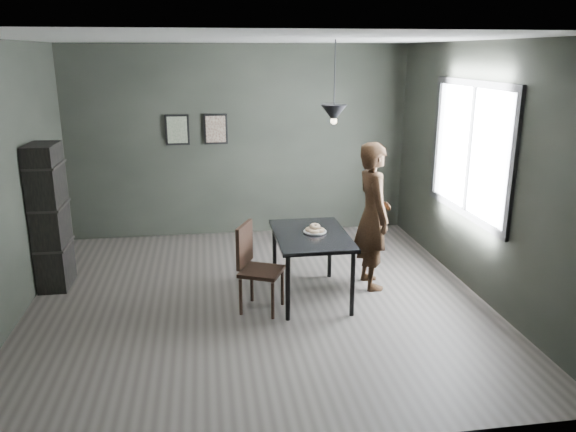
{
  "coord_description": "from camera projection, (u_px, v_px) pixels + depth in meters",
  "views": [
    {
      "loc": [
        -0.53,
        -5.77,
        2.67
      ],
      "look_at": [
        0.35,
        0.05,
        0.95
      ],
      "focal_mm": 35.0,
      "sensor_mm": 36.0,
      "label": 1
    }
  ],
  "objects": [
    {
      "name": "framed_print_left",
      "position": [
        177.0,
        130.0,
        8.07
      ],
      "size": [
        0.34,
        0.04,
        0.44
      ],
      "color": "black",
      "rests_on": "ground"
    },
    {
      "name": "white_plate",
      "position": [
        315.0,
        232.0,
        6.21
      ],
      "size": [
        0.23,
        0.23,
        0.01
      ],
      "primitive_type": "cylinder",
      "color": "white",
      "rests_on": "cafe_table"
    },
    {
      "name": "ceiling",
      "position": [
        254.0,
        39.0,
        5.52
      ],
      "size": [
        5.0,
        5.0,
        0.02
      ],
      "color": "silver",
      "rests_on": "ground"
    },
    {
      "name": "shelf_unit",
      "position": [
        50.0,
        217.0,
        6.46
      ],
      "size": [
        0.32,
        0.57,
        1.69
      ],
      "primitive_type": "cube",
      "rotation": [
        0.0,
        0.0,
        -0.01
      ],
      "color": "black",
      "rests_on": "ground"
    },
    {
      "name": "wood_chair",
      "position": [
        254.0,
        262.0,
        5.93
      ],
      "size": [
        0.55,
        0.55,
        0.95
      ],
      "rotation": [
        0.0,
        0.0,
        -0.43
      ],
      "color": "black",
      "rests_on": "ground"
    },
    {
      "name": "pendant_lamp",
      "position": [
        334.0,
        113.0,
        5.95
      ],
      "size": [
        0.28,
        0.28,
        0.86
      ],
      "color": "black",
      "rests_on": "ground"
    },
    {
      "name": "framed_print_right",
      "position": [
        216.0,
        129.0,
        8.15
      ],
      "size": [
        0.34,
        0.04,
        0.44
      ],
      "color": "black",
      "rests_on": "ground"
    },
    {
      "name": "ground",
      "position": [
        258.0,
        300.0,
        6.3
      ],
      "size": [
        5.0,
        5.0,
        0.0
      ],
      "primitive_type": "plane",
      "color": "#34302D",
      "rests_on": "ground"
    },
    {
      "name": "woman",
      "position": [
        373.0,
        216.0,
        6.47
      ],
      "size": [
        0.44,
        0.64,
        1.72
      ],
      "primitive_type": "imported",
      "rotation": [
        0.0,
        0.0,
        1.61
      ],
      "color": "black",
      "rests_on": "ground"
    },
    {
      "name": "cafe_table",
      "position": [
        311.0,
        240.0,
        6.2
      ],
      "size": [
        0.8,
        1.2,
        0.75
      ],
      "color": "black",
      "rests_on": "ground"
    },
    {
      "name": "window_assembly",
      "position": [
        470.0,
        150.0,
        6.4
      ],
      "size": [
        0.04,
        1.96,
        1.56
      ],
      "color": "white",
      "rests_on": "ground"
    },
    {
      "name": "back_wall",
      "position": [
        240.0,
        142.0,
        8.29
      ],
      "size": [
        5.0,
        0.1,
        2.8
      ],
      "primitive_type": "cube",
      "color": "black",
      "rests_on": "ground"
    },
    {
      "name": "donut_pile",
      "position": [
        315.0,
        229.0,
        6.2
      ],
      "size": [
        0.21,
        0.21,
        0.09
      ],
      "rotation": [
        0.0,
        0.0,
        -0.33
      ],
      "color": "beige",
      "rests_on": "white_plate"
    }
  ]
}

